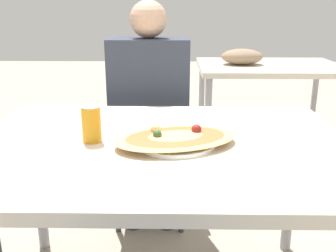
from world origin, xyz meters
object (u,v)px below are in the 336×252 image
at_px(dining_table, 161,158).
at_px(soda_can, 91,124).
at_px(chair_far_seated, 151,126).
at_px(pizza_main, 175,139).
at_px(person_seated, 149,99).

distance_m(dining_table, soda_can, 0.27).
height_order(dining_table, chair_far_seated, chair_far_seated).
bearing_deg(chair_far_seated, pizza_main, 99.01).
bearing_deg(dining_table, soda_can, 179.82).
xyz_separation_m(pizza_main, soda_can, (-0.29, 0.03, 0.04)).
height_order(chair_far_seated, person_seated, person_seated).
relative_size(chair_far_seated, pizza_main, 1.92).
height_order(person_seated, soda_can, person_seated).
bearing_deg(soda_can, dining_table, -0.18).
height_order(chair_far_seated, pizza_main, chair_far_seated).
distance_m(dining_table, person_seated, 0.71).
height_order(dining_table, soda_can, soda_can).
bearing_deg(pizza_main, person_seated, 100.40).
bearing_deg(chair_far_seated, soda_can, 79.32).
xyz_separation_m(chair_far_seated, person_seated, (0.00, -0.11, 0.18)).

